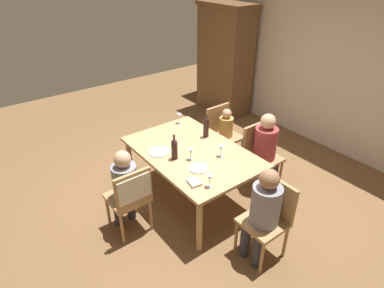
% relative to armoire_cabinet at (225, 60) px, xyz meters
% --- Properties ---
extents(ground_plane, '(10.00, 10.00, 0.00)m').
position_rel_armoire_cabinet_xyz_m(ground_plane, '(1.97, -2.33, -1.10)').
color(ground_plane, brown).
extents(rear_room_partition, '(6.40, 0.12, 2.70)m').
position_rel_armoire_cabinet_xyz_m(rear_room_partition, '(1.97, 0.45, 0.25)').
color(rear_room_partition, beige).
rests_on(rear_room_partition, ground_plane).
extents(armoire_cabinet, '(1.18, 0.62, 2.18)m').
position_rel_armoire_cabinet_xyz_m(armoire_cabinet, '(0.00, 0.00, 0.00)').
color(armoire_cabinet, brown).
rests_on(armoire_cabinet, ground_plane).
extents(dining_table, '(1.75, 1.16, 0.75)m').
position_rel_armoire_cabinet_xyz_m(dining_table, '(1.97, -2.33, -0.42)').
color(dining_table, tan).
rests_on(dining_table, ground_plane).
extents(chair_right_end, '(0.44, 0.44, 0.92)m').
position_rel_armoire_cabinet_xyz_m(chair_right_end, '(3.23, -2.24, -0.56)').
color(chair_right_end, '#A87F51').
rests_on(chair_right_end, ground_plane).
extents(chair_far_right, '(0.44, 0.44, 0.92)m').
position_rel_armoire_cabinet_xyz_m(chair_far_right, '(2.28, -1.37, -0.56)').
color(chair_far_right, '#A87F51').
rests_on(chair_far_right, ground_plane).
extents(chair_near, '(0.46, 0.44, 0.92)m').
position_rel_armoire_cabinet_xyz_m(chair_near, '(2.10, -3.29, -0.50)').
color(chair_near, '#A87F51').
rests_on(chair_near, ground_plane).
extents(chair_far_left, '(0.44, 0.44, 0.92)m').
position_rel_armoire_cabinet_xyz_m(chair_far_left, '(1.49, -1.37, -0.56)').
color(chair_far_left, '#A87F51').
rests_on(chair_far_left, ground_plane).
extents(person_woman_host, '(0.31, 0.36, 1.14)m').
position_rel_armoire_cabinet_xyz_m(person_woman_host, '(3.23, -2.36, -0.44)').
color(person_woman_host, '#33333D').
rests_on(person_woman_host, ground_plane).
extents(person_man_bearded, '(0.36, 0.31, 1.14)m').
position_rel_armoire_cabinet_xyz_m(person_man_bearded, '(2.39, -1.37, -0.44)').
color(person_man_bearded, '#33333D').
rests_on(person_man_bearded, ground_plane).
extents(person_man_guest, '(0.33, 0.29, 1.09)m').
position_rel_armoire_cabinet_xyz_m(person_man_guest, '(1.95, -3.29, -0.46)').
color(person_man_guest, '#33333D').
rests_on(person_man_guest, ground_plane).
extents(person_child_small, '(0.25, 0.22, 0.94)m').
position_rel_armoire_cabinet_xyz_m(person_child_small, '(1.60, -1.37, -0.54)').
color(person_child_small, '#33333D').
rests_on(person_child_small, ground_plane).
extents(wine_bottle_tall_green, '(0.08, 0.08, 0.33)m').
position_rel_armoire_cabinet_xyz_m(wine_bottle_tall_green, '(1.78, -1.94, -0.19)').
color(wine_bottle_tall_green, black).
rests_on(wine_bottle_tall_green, dining_table).
extents(wine_bottle_dark_red, '(0.08, 0.08, 0.33)m').
position_rel_armoire_cabinet_xyz_m(wine_bottle_dark_red, '(1.99, -2.61, -0.20)').
color(wine_bottle_dark_red, black).
rests_on(wine_bottle_dark_red, dining_table).
extents(wine_glass_near_left, '(0.07, 0.07, 0.15)m').
position_rel_armoire_cabinet_xyz_m(wine_glass_near_left, '(2.12, -2.46, -0.24)').
color(wine_glass_near_left, silver).
rests_on(wine_glass_near_left, dining_table).
extents(wine_glass_centre, '(0.07, 0.07, 0.15)m').
position_rel_armoire_cabinet_xyz_m(wine_glass_centre, '(2.29, -2.12, -0.24)').
color(wine_glass_centre, silver).
rests_on(wine_glass_centre, dining_table).
extents(wine_glass_near_right, '(0.07, 0.07, 0.15)m').
position_rel_armoire_cabinet_xyz_m(wine_glass_near_right, '(1.22, -1.99, -0.24)').
color(wine_glass_near_right, silver).
rests_on(wine_glass_near_right, dining_table).
extents(wine_glass_far, '(0.07, 0.07, 0.15)m').
position_rel_armoire_cabinet_xyz_m(wine_glass_far, '(2.68, -2.63, -0.24)').
color(wine_glass_far, silver).
rests_on(wine_glass_far, dining_table).
extents(dinner_plate_host, '(0.23, 0.23, 0.01)m').
position_rel_armoire_cabinet_xyz_m(dinner_plate_host, '(2.34, -2.51, -0.34)').
color(dinner_plate_host, silver).
rests_on(dinner_plate_host, dining_table).
extents(dinner_plate_guest_left, '(0.27, 0.27, 0.01)m').
position_rel_armoire_cabinet_xyz_m(dinner_plate_guest_left, '(1.75, -2.69, -0.34)').
color(dinner_plate_guest_left, white).
rests_on(dinner_plate_guest_left, dining_table).
extents(folded_napkin, '(0.18, 0.15, 0.03)m').
position_rel_armoire_cabinet_xyz_m(folded_napkin, '(2.54, -2.73, -0.33)').
color(folded_napkin, beige).
rests_on(folded_napkin, dining_table).
extents(handbag, '(0.18, 0.30, 0.22)m').
position_rel_armoire_cabinet_xyz_m(handbag, '(1.93, -1.37, -0.99)').
color(handbag, brown).
rests_on(handbag, ground_plane).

